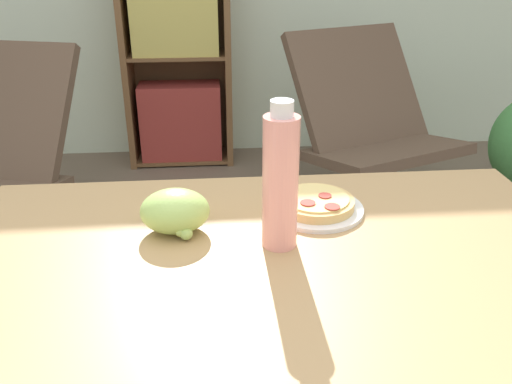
# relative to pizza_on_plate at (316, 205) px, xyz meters

# --- Properties ---
(dining_table) EXTENTS (1.27, 0.84, 0.74)m
(dining_table) POSITION_rel_pizza_on_plate_xyz_m (-0.11, -0.22, -0.11)
(dining_table) COLOR tan
(dining_table) RESTS_ON ground_plane
(pizza_on_plate) EXTENTS (0.21, 0.21, 0.04)m
(pizza_on_plate) POSITION_rel_pizza_on_plate_xyz_m (0.00, 0.00, 0.00)
(pizza_on_plate) COLOR white
(pizza_on_plate) RESTS_ON dining_table
(grape_bunch) EXTENTS (0.14, 0.11, 0.09)m
(grape_bunch) POSITION_rel_pizza_on_plate_xyz_m (-0.31, -0.07, 0.03)
(grape_bunch) COLOR #A8CC66
(grape_bunch) RESTS_ON dining_table
(drink_bottle) EXTENTS (0.07, 0.07, 0.29)m
(drink_bottle) POSITION_rel_pizza_on_plate_xyz_m (-0.10, -0.14, 0.12)
(drink_bottle) COLOR pink
(drink_bottle) RESTS_ON dining_table
(lounge_chair_far) EXTENTS (0.88, 0.96, 0.88)m
(lounge_chair_far) POSITION_rel_pizza_on_plate_xyz_m (0.58, 1.43, -0.47)
(lounge_chair_far) COLOR slate
(lounge_chair_far) RESTS_ON ground_plane
(bookshelf) EXTENTS (0.63, 0.31, 1.32)m
(bookshelf) POSITION_rel_pizza_on_plate_xyz_m (-0.42, 2.21, -0.15)
(bookshelf) COLOR brown
(bookshelf) RESTS_ON ground_plane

